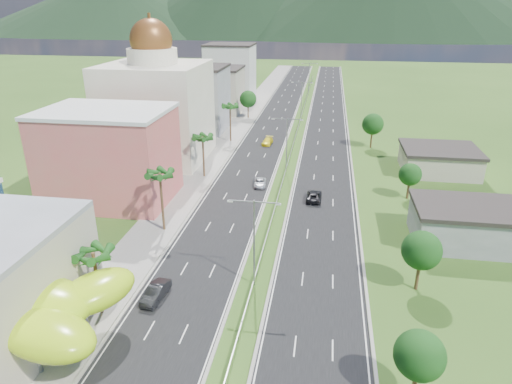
% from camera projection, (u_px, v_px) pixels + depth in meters
% --- Properties ---
extents(ground, '(500.00, 500.00, 0.00)m').
position_uv_depth(ground, '(238.00, 340.00, 45.59)').
color(ground, '#2D5119').
rests_on(ground, ground).
extents(road_left, '(11.00, 260.00, 0.04)m').
position_uv_depth(road_left, '(273.00, 123.00, 128.85)').
color(road_left, black).
rests_on(road_left, ground).
extents(road_right, '(11.00, 260.00, 0.04)m').
position_uv_depth(road_right, '(327.00, 125.00, 126.69)').
color(road_right, black).
rests_on(road_right, ground).
extents(sidewalk_left, '(7.00, 260.00, 0.12)m').
position_uv_depth(sidewalk_left, '(240.00, 122.00, 130.20)').
color(sidewalk_left, gray).
rests_on(sidewalk_left, ground).
extents(median_guardrail, '(0.10, 216.06, 0.76)m').
position_uv_depth(median_guardrail, '(295.00, 139.00, 111.09)').
color(median_guardrail, gray).
rests_on(median_guardrail, ground).
extents(streetlight_median_b, '(6.04, 0.25, 11.00)m').
position_uv_depth(streetlight_median_b, '(254.00, 234.00, 52.15)').
color(streetlight_median_b, gray).
rests_on(streetlight_median_b, ground).
extents(streetlight_median_c, '(6.04, 0.25, 11.00)m').
position_uv_depth(streetlight_median_c, '(287.00, 139.00, 88.68)').
color(streetlight_median_c, gray).
rests_on(streetlight_median_c, ground).
extents(streetlight_median_d, '(6.04, 0.25, 11.00)m').
position_uv_depth(streetlight_median_d, '(302.00, 97.00, 129.77)').
color(streetlight_median_d, gray).
rests_on(streetlight_median_d, ground).
extents(streetlight_median_e, '(6.04, 0.25, 11.00)m').
position_uv_depth(streetlight_median_e, '(309.00, 74.00, 170.86)').
color(streetlight_median_e, gray).
rests_on(streetlight_median_e, ground).
extents(lime_canopy, '(18.00, 15.00, 7.40)m').
position_uv_depth(lime_canopy, '(21.00, 304.00, 42.91)').
color(lime_canopy, '#AADB15').
rests_on(lime_canopy, ground).
extents(pink_shophouse, '(20.00, 15.00, 15.00)m').
position_uv_depth(pink_shophouse, '(110.00, 157.00, 75.98)').
color(pink_shophouse, '#D65858').
rests_on(pink_shophouse, ground).
extents(domed_building, '(20.00, 20.00, 28.70)m').
position_uv_depth(domed_building, '(157.00, 106.00, 95.51)').
color(domed_building, beige).
rests_on(domed_building, ground).
extents(midrise_grey, '(16.00, 15.00, 16.00)m').
position_uv_depth(midrise_grey, '(195.00, 99.00, 119.48)').
color(midrise_grey, gray).
rests_on(midrise_grey, ground).
extents(midrise_beige, '(16.00, 15.00, 13.00)m').
position_uv_depth(midrise_beige, '(215.00, 91.00, 140.14)').
color(midrise_beige, '#B2A893').
rests_on(midrise_beige, ground).
extents(midrise_white, '(16.00, 15.00, 18.00)m').
position_uv_depth(midrise_white, '(230.00, 72.00, 160.19)').
color(midrise_white, silver).
rests_on(midrise_white, ground).
extents(shed_near, '(15.00, 10.00, 5.00)m').
position_uv_depth(shed_near, '(470.00, 226.00, 63.44)').
color(shed_near, gray).
rests_on(shed_near, ground).
extents(shed_far, '(14.00, 12.00, 4.40)m').
position_uv_depth(shed_far, '(439.00, 161.00, 90.67)').
color(shed_far, '#B2A893').
rests_on(shed_far, ground).
extents(palm_tree_b, '(3.60, 3.60, 8.10)m').
position_uv_depth(palm_tree_b, '(93.00, 256.00, 46.95)').
color(palm_tree_b, '#47301C').
rests_on(palm_tree_b, ground).
extents(palm_tree_c, '(3.60, 3.60, 9.60)m').
position_uv_depth(palm_tree_c, '(160.00, 176.00, 64.67)').
color(palm_tree_c, '#47301C').
rests_on(palm_tree_c, ground).
extents(palm_tree_d, '(3.60, 3.60, 8.60)m').
position_uv_depth(palm_tree_d, '(203.00, 139.00, 86.04)').
color(palm_tree_d, '#47301C').
rests_on(palm_tree_d, ground).
extents(palm_tree_e, '(3.60, 3.60, 9.40)m').
position_uv_depth(palm_tree_e, '(230.00, 108.00, 108.57)').
color(palm_tree_e, '#47301C').
rests_on(palm_tree_e, ground).
extents(leafy_tree_lfar, '(4.90, 4.90, 8.05)m').
position_uv_depth(leafy_tree_lfar, '(248.00, 99.00, 132.44)').
color(leafy_tree_lfar, '#47301C').
rests_on(leafy_tree_lfar, ground).
extents(leafy_tree_ra, '(4.20, 4.20, 6.90)m').
position_uv_depth(leafy_tree_ra, '(420.00, 356.00, 36.90)').
color(leafy_tree_ra, '#47301C').
rests_on(leafy_tree_ra, ground).
extents(leafy_tree_rb, '(4.55, 4.55, 7.47)m').
position_uv_depth(leafy_tree_rb, '(422.00, 251.00, 51.84)').
color(leafy_tree_rb, '#47301C').
rests_on(leafy_tree_rb, ground).
extents(leafy_tree_rc, '(3.85, 3.85, 6.33)m').
position_uv_depth(leafy_tree_rc, '(410.00, 175.00, 77.29)').
color(leafy_tree_rc, '#47301C').
rests_on(leafy_tree_rc, ground).
extents(leafy_tree_rd, '(4.90, 4.90, 8.05)m').
position_uv_depth(leafy_tree_rd, '(373.00, 124.00, 104.80)').
color(leafy_tree_rd, '#47301C').
rests_on(leafy_tree_rd, ground).
extents(mountain_ridge, '(860.00, 140.00, 90.00)m').
position_uv_depth(mountain_ridge, '(386.00, 38.00, 447.90)').
color(mountain_ridge, black).
rests_on(mountain_ridge, ground).
extents(car_dark_left, '(2.24, 5.13, 1.64)m').
position_uv_depth(car_dark_left, '(156.00, 292.00, 51.70)').
color(car_dark_left, black).
rests_on(car_dark_left, road_left).
extents(car_silver_mid_left, '(2.62, 4.80, 1.28)m').
position_uv_depth(car_silver_mid_left, '(260.00, 183.00, 84.04)').
color(car_silver_mid_left, '#B9BBC2').
rests_on(car_silver_mid_left, road_left).
extents(car_yellow_far_left, '(2.45, 5.22, 1.47)m').
position_uv_depth(car_yellow_far_left, '(267.00, 141.00, 108.93)').
color(car_yellow_far_left, yellow).
rests_on(car_yellow_far_left, road_left).
extents(car_dark_far_right, '(2.58, 5.42, 1.49)m').
position_uv_depth(car_dark_far_right, '(314.00, 196.00, 77.93)').
color(car_dark_far_right, black).
rests_on(car_dark_far_right, road_right).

